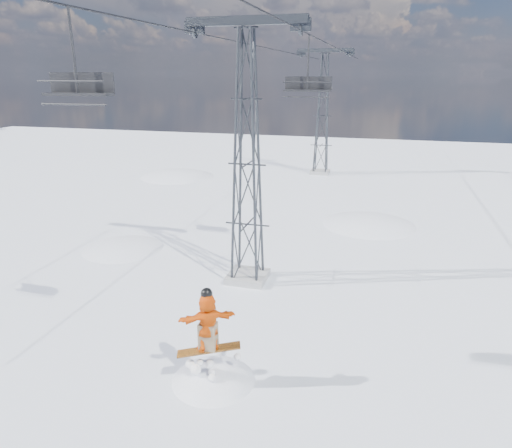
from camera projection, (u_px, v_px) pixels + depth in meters
The scene contains 8 objects.
ground at pixel (152, 381), 14.43m from camera, with size 120.00×120.00×0.00m, color white.
snow_terrain at pixel (229, 311), 38.08m from camera, with size 39.00×37.00×22.00m.
lift_tower_near at pixel (247, 165), 19.84m from camera, with size 5.20×1.80×11.43m.
lift_tower_far at pixel (322, 116), 42.73m from camera, with size 5.20×1.80×11.43m.
haul_cables at pixel (298, 47), 28.68m from camera, with size 4.46×51.00×0.06m.
snowboarder_jump at pixel (215, 421), 14.97m from camera, with size 4.40×4.40×7.29m.
lift_chair_near at pixel (79, 86), 11.94m from camera, with size 1.93×0.55×2.39m.
lift_chair_mid at pixel (308, 85), 20.22m from camera, with size 2.11×0.61×2.61m.
Camera 1 is at (6.39, -10.84, 9.25)m, focal length 32.00 mm.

